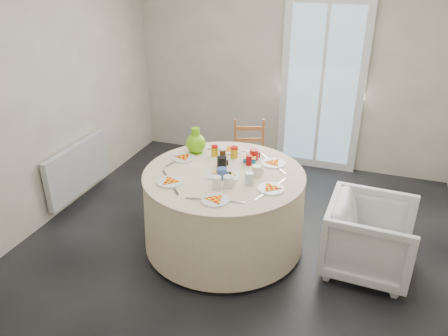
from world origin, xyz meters
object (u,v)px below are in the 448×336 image
(wooden_chair, at_px, (250,153))
(armchair, at_px, (371,232))
(green_pitcher, at_px, (196,141))
(radiator, at_px, (78,169))
(table, at_px, (224,209))

(wooden_chair, bearing_deg, armchair, -58.27)
(wooden_chair, distance_m, green_pitcher, 0.92)
(wooden_chair, relative_size, green_pitcher, 3.33)
(wooden_chair, bearing_deg, radiator, -175.36)
(table, height_order, green_pitcher, green_pitcher)
(armchair, bearing_deg, radiator, 89.00)
(wooden_chair, distance_m, armchair, 1.72)
(radiator, bearing_deg, table, -7.99)
(armchair, bearing_deg, green_pitcher, 83.44)
(wooden_chair, xyz_separation_m, armchair, (1.37, -1.03, -0.08))
(table, distance_m, armchair, 1.30)
(wooden_chair, height_order, armchair, wooden_chair)
(table, relative_size, green_pitcher, 5.95)
(radiator, relative_size, wooden_chair, 1.20)
(radiator, height_order, wooden_chair, wooden_chair)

